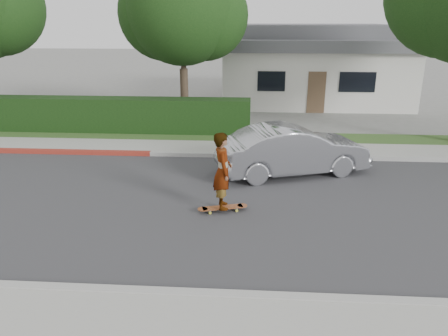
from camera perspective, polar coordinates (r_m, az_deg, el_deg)
The scene contains 11 objects.
ground at distance 12.40m, azimuth -18.37°, elevation -4.04°, with size 120.00×120.00×0.00m, color slate.
road at distance 12.39m, azimuth -18.38°, elevation -4.02°, with size 60.00×8.00×0.01m, color #2D2D30.
curb_far at distance 16.00m, azimuth -13.08°, elevation 1.90°, with size 60.00×0.20×0.15m, color #9E9E99.
sidewalk_far at distance 16.83m, azimuth -12.21°, elevation 2.76°, with size 60.00×1.60×0.12m, color gray.
planting_strip at distance 18.32m, azimuth -10.88°, elevation 4.13°, with size 60.00×1.60×0.10m, color #2D4C1E.
hedge at distance 19.68m, azimuth -19.11°, elevation 6.55°, with size 15.00×1.00×1.50m, color black.
tree_center at distance 19.96m, azimuth -5.46°, elevation 19.67°, with size 5.66×4.84×7.44m.
house at distance 26.85m, azimuth 11.42°, elevation 13.20°, with size 10.60×8.60×4.30m.
skateboard at distance 11.06m, azimuth -0.18°, elevation -5.20°, with size 1.30×0.59×0.12m.
skateboarder at distance 10.70m, azimuth -0.18°, elevation -0.37°, with size 0.71×0.46×1.94m, color white.
car_silver at distance 13.71m, azimuth 8.96°, elevation 2.34°, with size 1.63×4.66×1.54m, color #A9AAB0.
Camera 1 is at (4.63, -10.52, 4.65)m, focal length 35.00 mm.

